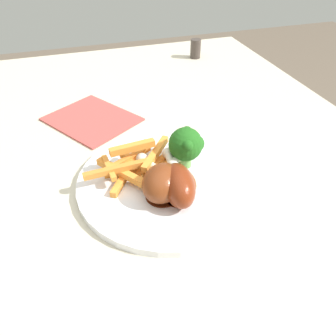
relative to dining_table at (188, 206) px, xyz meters
name	(u,v)px	position (x,y,z in m)	size (l,w,h in m)	color
dining_table	(188,206)	(0.00, 0.00, 0.00)	(1.23, 0.76, 0.75)	beige
dinner_plate	(168,181)	(-0.04, 0.05, 0.11)	(0.29, 0.29, 0.01)	white
broccoli_floret_front	(186,144)	(-0.02, 0.02, 0.16)	(0.06, 0.06, 0.07)	#77B556
carrot_fries_pile	(136,164)	(-0.01, 0.10, 0.13)	(0.12, 0.15, 0.05)	orange
chicken_drumstick_near	(178,183)	(-0.09, 0.05, 0.14)	(0.13, 0.06, 0.05)	#52180A
chicken_drumstick_far	(163,182)	(-0.08, 0.07, 0.14)	(0.11, 0.10, 0.05)	#531F0D
chicken_drumstick_extra	(173,181)	(-0.07, 0.05, 0.14)	(0.12, 0.08, 0.04)	#58210B
napkin	(92,119)	(0.20, 0.14, 0.11)	(0.17, 0.14, 0.00)	#B74C47
pepper_shaker	(196,49)	(0.47, -0.19, 0.13)	(0.03, 0.03, 0.05)	#423833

